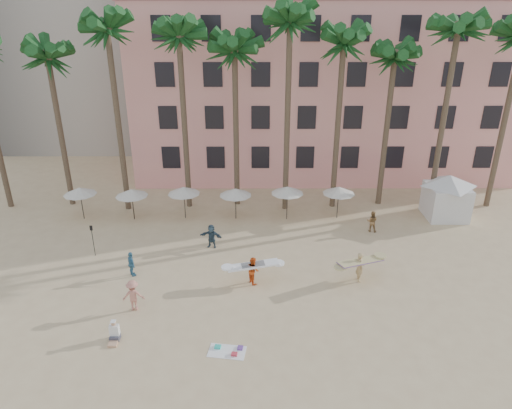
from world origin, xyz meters
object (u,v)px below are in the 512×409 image
object	(u,v)px
cabana	(447,193)
carrier_yellow	(360,265)
carrier_white	(253,269)
pink_hotel	(320,88)

from	to	relation	value
cabana	carrier_yellow	size ratio (longest dim) A/B	1.49
carrier_yellow	carrier_white	distance (m)	6.46
pink_hotel	carrier_white	distance (m)	24.62
cabana	carrier_white	world-z (taller)	cabana
carrier_yellow	carrier_white	bearing A→B (deg)	-178.23
cabana	carrier_yellow	bearing A→B (deg)	-133.27
carrier_yellow	pink_hotel	bearing A→B (deg)	89.60
cabana	carrier_white	distance (m)	17.88
pink_hotel	carrier_white	xyz separation A→B (m)	(-6.61, -22.64, -7.08)
pink_hotel	carrier_white	world-z (taller)	pink_hotel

